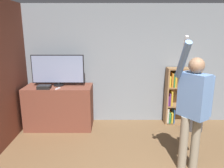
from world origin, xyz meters
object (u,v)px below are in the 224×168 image
game_console (43,87)px  bookshelf (178,96)px  waste_bin (194,122)px  television (57,70)px  person (192,104)px

game_console → bookshelf: size_ratio=0.20×
game_console → waste_bin: size_ratio=0.72×
television → waste_bin: bearing=-4.4°
person → waste_bin: person is taller
person → waste_bin: 1.76m
television → bookshelf: size_ratio=0.86×
person → television: bearing=-158.5°
television → waste_bin: size_ratio=3.04×
game_console → waste_bin: game_console is taller
television → bookshelf: television is taller
bookshelf → waste_bin: size_ratio=3.56×
person → waste_bin: (0.62, 1.38, -0.89)m
bookshelf → person: size_ratio=0.64×
game_console → bookshelf: bookshelf is taller
bookshelf → person: 1.87m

